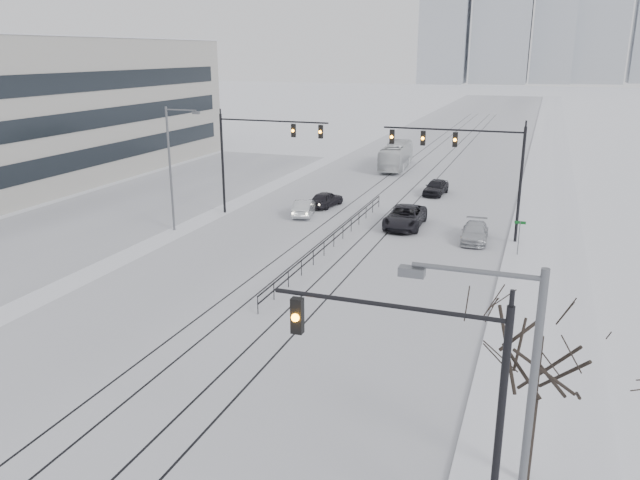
{
  "coord_description": "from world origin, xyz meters",
  "views": [
    {
      "loc": [
        12.76,
        -8.2,
        12.7
      ],
      "look_at": [
        2.14,
        21.3,
        3.2
      ],
      "focal_mm": 35.0,
      "sensor_mm": 36.0,
      "label": 1
    }
  ],
  "objects": [
    {
      "name": "curb",
      "position": [
        11.05,
        60.0,
        0.06
      ],
      "size": [
        0.1,
        260.0,
        0.12
      ],
      "primitive_type": "cube",
      "color": "gray",
      "rests_on": "ground"
    },
    {
      "name": "sedan_nb_front",
      "position": [
        3.43,
        36.59,
        0.78
      ],
      "size": [
        2.71,
        5.7,
        1.57
      ],
      "primitive_type": "imported",
      "rotation": [
        0.0,
        0.0,
        0.02
      ],
      "color": "black",
      "rests_on": "ground"
    },
    {
      "name": "tram_rails",
      "position": [
        -0.0,
        40.0,
        0.02
      ],
      "size": [
        5.3,
        180.0,
        0.01
      ],
      "color": "black",
      "rests_on": "ground"
    },
    {
      "name": "sidewalk_east",
      "position": [
        13.5,
        60.0,
        0.08
      ],
      "size": [
        5.0,
        260.0,
        0.16
      ],
      "primitive_type": "cube",
      "color": "white",
      "rests_on": "ground"
    },
    {
      "name": "street_light_west",
      "position": [
        -12.2,
        30.0,
        5.21
      ],
      "size": [
        2.73,
        0.25,
        9.0
      ],
      "color": "#595B60",
      "rests_on": "ground"
    },
    {
      "name": "bare_tree",
      "position": [
        13.2,
        9.0,
        4.49
      ],
      "size": [
        4.4,
        4.4,
        6.1
      ],
      "color": "black",
      "rests_on": "ground"
    },
    {
      "name": "box_truck",
      "position": [
        -2.86,
        60.51,
        1.4
      ],
      "size": [
        3.03,
        10.22,
        2.81
      ],
      "primitive_type": "imported",
      "rotation": [
        0.0,
        0.0,
        3.21
      ],
      "color": "silver",
      "rests_on": "ground"
    },
    {
      "name": "sedan_sb_inner",
      "position": [
        -4.28,
        40.61,
        0.67
      ],
      "size": [
        2.27,
        4.16,
        1.34
      ],
      "primitive_type": "imported",
      "rotation": [
        0.0,
        0.0,
        2.96
      ],
      "color": "black",
      "rests_on": "ground"
    },
    {
      "name": "sedan_sb_outer",
      "position": [
        -4.94,
        37.19,
        0.66
      ],
      "size": [
        2.16,
        4.2,
        1.32
      ],
      "primitive_type": "imported",
      "rotation": [
        0.0,
        0.0,
        3.34
      ],
      "color": "silver",
      "rests_on": "ground"
    },
    {
      "name": "median_fence",
      "position": [
        0.0,
        30.0,
        0.53
      ],
      "size": [
        0.06,
        24.0,
        1.0
      ],
      "color": "black",
      "rests_on": "ground"
    },
    {
      "name": "sedan_nb_far",
      "position": [
        3.73,
        48.46,
        0.71
      ],
      "size": [
        2.07,
        4.3,
        1.42
      ],
      "primitive_type": "imported",
      "rotation": [
        0.0,
        0.0,
        -0.1
      ],
      "color": "black",
      "rests_on": "ground"
    },
    {
      "name": "traffic_mast_ne",
      "position": [
        8.15,
        34.99,
        5.76
      ],
      "size": [
        9.6,
        0.37,
        8.0
      ],
      "color": "black",
      "rests_on": "ground"
    },
    {
      "name": "skyline",
      "position": [
        5.02,
        273.63,
        30.65
      ],
      "size": [
        96.0,
        48.0,
        72.0
      ],
      "color": "#A5ABB5",
      "rests_on": "ground"
    },
    {
      "name": "sedan_nb_right",
      "position": [
        8.79,
        34.61,
        0.63
      ],
      "size": [
        1.98,
        4.42,
        1.26
      ],
      "primitive_type": "imported",
      "rotation": [
        0.0,
        0.0,
        0.05
      ],
      "color": "#B5B8BD",
      "rests_on": "ground"
    },
    {
      "name": "traffic_mast_nw",
      "position": [
        -8.52,
        36.0,
        5.57
      ],
      "size": [
        9.1,
        0.37,
        8.0
      ],
      "color": "black",
      "rests_on": "ground"
    },
    {
      "name": "parking_strip",
      "position": [
        -20.0,
        35.0,
        0.01
      ],
      "size": [
        14.0,
        60.0,
        0.03
      ],
      "primitive_type": "cube",
      "color": "silver",
      "rests_on": "ground"
    },
    {
      "name": "street_light_east",
      "position": [
        12.7,
        3.0,
        5.21
      ],
      "size": [
        2.73,
        0.25,
        9.0
      ],
      "color": "#595B60",
      "rests_on": "ground"
    },
    {
      "name": "road",
      "position": [
        0.0,
        60.0,
        0.01
      ],
      "size": [
        22.0,
        260.0,
        0.02
      ],
      "primitive_type": "cube",
      "color": "silver",
      "rests_on": "ground"
    },
    {
      "name": "street_sign",
      "position": [
        11.8,
        32.0,
        1.61
      ],
      "size": [
        0.7,
        0.06,
        2.4
      ],
      "color": "#595B60",
      "rests_on": "ground"
    },
    {
      "name": "traffic_mast_near",
      "position": [
        10.79,
        6.0,
        4.56
      ],
      "size": [
        6.1,
        0.37,
        7.0
      ],
      "color": "black",
      "rests_on": "ground"
    }
  ]
}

